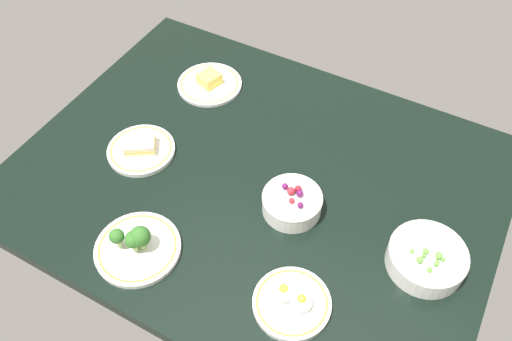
{
  "coord_description": "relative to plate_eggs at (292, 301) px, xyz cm",
  "views": [
    {
      "loc": [
        -42.21,
        77.0,
        111.98
      ],
      "look_at": [
        0.0,
        0.0,
        6.0
      ],
      "focal_mm": 36.91,
      "sensor_mm": 36.0,
      "label": 1
    }
  ],
  "objects": [
    {
      "name": "plate_broccoli",
      "position": [
        38.03,
        5.16,
        0.79
      ],
      "size": [
        20.42,
        20.42,
        8.25
      ],
      "color": "white",
      "rests_on": "dining_table"
    },
    {
      "name": "plate_sandwich",
      "position": [
        56.1,
        -20.54,
        -0.11
      ],
      "size": [
        18.48,
        18.48,
        4.48
      ],
      "color": "white",
      "rests_on": "dining_table"
    },
    {
      "name": "plate_cheese",
      "position": [
        54.12,
        -52.76,
        -0.33
      ],
      "size": [
        19.66,
        19.66,
        4.47
      ],
      "color": "white",
      "rests_on": "dining_table"
    },
    {
      "name": "bowl_peas",
      "position": [
        -22.51,
        -23.67,
        1.59
      ],
      "size": [
        18.04,
        18.04,
        6.74
      ],
      "color": "white",
      "rests_on": "dining_table"
    },
    {
      "name": "bowl_berries",
      "position": [
        11.39,
        -23.03,
        1.55
      ],
      "size": [
        15.03,
        15.03,
        7.03
      ],
      "color": "white",
      "rests_on": "dining_table"
    },
    {
      "name": "plate_eggs",
      "position": [
        0.0,
        0.0,
        0.0
      ],
      "size": [
        17.37,
        17.37,
        5.16
      ],
      "color": "white",
      "rests_on": "dining_table"
    },
    {
      "name": "dining_table",
      "position": [
        24.5,
        -28.36,
        -3.37
      ],
      "size": [
        124.55,
        95.38,
        4.0
      ],
      "primitive_type": "cube",
      "color": "black",
      "rests_on": "ground"
    }
  ]
}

